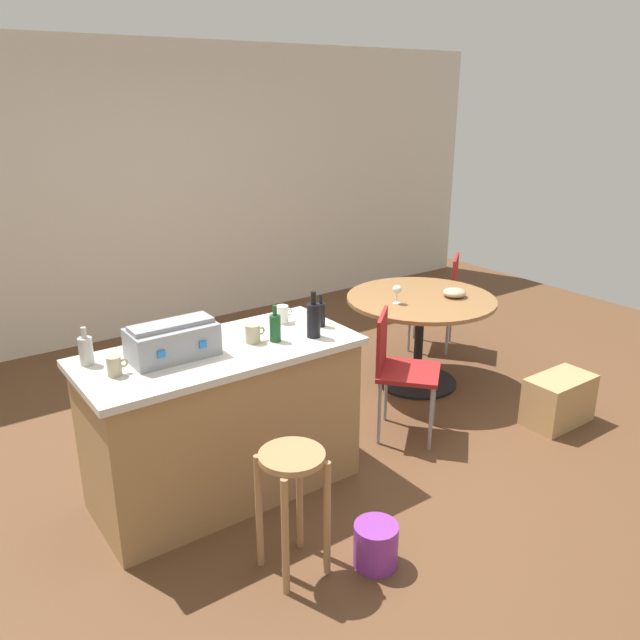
{
  "coord_description": "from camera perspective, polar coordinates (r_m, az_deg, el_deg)",
  "views": [
    {
      "loc": [
        -2.27,
        -3.0,
        2.24
      ],
      "look_at": [
        0.14,
        0.37,
        0.76
      ],
      "focal_mm": 36.0,
      "sensor_mm": 36.0,
      "label": 1
    }
  ],
  "objects": [
    {
      "name": "cup_1",
      "position": [
        3.63,
        -5.98,
        -1.19
      ],
      "size": [
        0.12,
        0.09,
        0.1
      ],
      "color": "tan",
      "rests_on": "kitchen_island"
    },
    {
      "name": "bottle_0",
      "position": [
        3.52,
        -20.09,
        -2.54
      ],
      "size": [
        0.07,
        0.07,
        0.2
      ],
      "color": "#B7B2AD",
      "rests_on": "kitchen_island"
    },
    {
      "name": "dining_table",
      "position": [
        5.1,
        8.88,
        0.22
      ],
      "size": [
        1.16,
        1.16,
        0.73
      ],
      "color": "black",
      "rests_on": "ground_plane"
    },
    {
      "name": "cup_2",
      "position": [
        3.92,
        -3.35,
        0.52
      ],
      "size": [
        0.11,
        0.08,
        0.11
      ],
      "color": "white",
      "rests_on": "kitchen_island"
    },
    {
      "name": "bottle_3",
      "position": [
        3.85,
        0.06,
        0.54
      ],
      "size": [
        0.06,
        0.06,
        0.2
      ],
      "color": "black",
      "rests_on": "kitchen_island"
    },
    {
      "name": "wooden_stool",
      "position": [
        3.15,
        -2.48,
        -14.64
      ],
      "size": [
        0.32,
        0.32,
        0.66
      ],
      "color": "#A37A4C",
      "rests_on": "ground_plane"
    },
    {
      "name": "cardboard_box",
      "position": [
        4.9,
        20.44,
        -6.67
      ],
      "size": [
        0.5,
        0.29,
        0.35
      ],
      "primitive_type": "cube",
      "rotation": [
        0.0,
        0.0,
        0.01
      ],
      "color": "tan",
      "rests_on": "ground_plane"
    },
    {
      "name": "wine_glass",
      "position": [
        4.85,
        6.87,
        2.67
      ],
      "size": [
        0.07,
        0.07,
        0.14
      ],
      "color": "silver",
      "rests_on": "dining_table"
    },
    {
      "name": "bottle_1",
      "position": [
        3.62,
        -4.01,
        -0.66
      ],
      "size": [
        0.06,
        0.06,
        0.21
      ],
      "color": "#194C23",
      "rests_on": "kitchen_island"
    },
    {
      "name": "kitchen_island",
      "position": [
        3.77,
        -8.56,
        -8.86
      ],
      "size": [
        1.55,
        0.71,
        0.91
      ],
      "color": "#A37A4C",
      "rests_on": "ground_plane"
    },
    {
      "name": "plastic_bucket",
      "position": [
        3.4,
        4.97,
        -19.27
      ],
      "size": [
        0.22,
        0.22,
        0.23
      ],
      "primitive_type": "cylinder",
      "color": "purple",
      "rests_on": "ground_plane"
    },
    {
      "name": "cup_0",
      "position": [
        3.35,
        -17.79,
        -3.91
      ],
      "size": [
        0.11,
        0.07,
        0.1
      ],
      "color": "tan",
      "rests_on": "kitchen_island"
    },
    {
      "name": "bottle_2",
      "position": [
        3.67,
        -0.58,
        0.05
      ],
      "size": [
        0.08,
        0.08,
        0.27
      ],
      "color": "black",
      "rests_on": "kitchen_island"
    },
    {
      "name": "back_wall",
      "position": [
        6.38,
        -14.56,
        10.99
      ],
      "size": [
        8.0,
        0.1,
        2.7
      ],
      "primitive_type": "cube",
      "color": "beige",
      "rests_on": "ground_plane"
    },
    {
      "name": "folding_chair_near",
      "position": [
        4.34,
        7.02,
        -3.97
      ],
      "size": [
        0.56,
        0.56,
        0.87
      ],
      "color": "maroon",
      "rests_on": "ground_plane"
    },
    {
      "name": "ground_plane",
      "position": [
        4.38,
        1.41,
        -11.16
      ],
      "size": [
        8.8,
        8.8,
        0.0
      ],
      "primitive_type": "plane",
      "color": "brown"
    },
    {
      "name": "toolbox",
      "position": [
        3.48,
        -12.98,
        -1.78
      ],
      "size": [
        0.46,
        0.26,
        0.2
      ],
      "color": "gray",
      "rests_on": "kitchen_island"
    },
    {
      "name": "folding_chair_far",
      "position": [
        5.9,
        10.63,
        2.3
      ],
      "size": [
        0.56,
        0.56,
        0.87
      ],
      "color": "maroon",
      "rests_on": "ground_plane"
    },
    {
      "name": "serving_bowl",
      "position": [
        5.1,
        11.86,
        2.41
      ],
      "size": [
        0.18,
        0.18,
        0.07
      ],
      "primitive_type": "ellipsoid",
      "color": "tan",
      "rests_on": "dining_table"
    }
  ]
}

